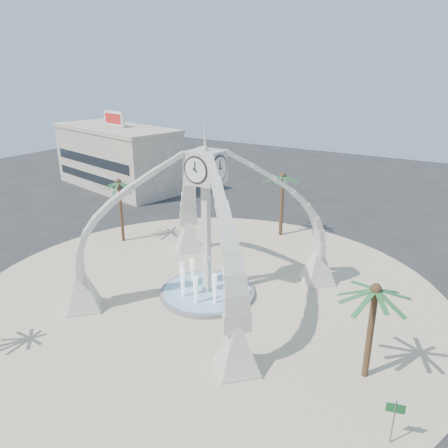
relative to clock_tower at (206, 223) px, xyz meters
The scene contains 9 objects.
ground 6.49m from the clock_tower, 90.00° to the left, with size 140.00×140.00×0.00m, color #282828.
plaza 6.46m from the clock_tower, 90.00° to the left, with size 40.00×40.00×0.06m, color beige.
clock_tower is the anchor object (origin of this frame).
fountain 6.20m from the clock_tower, 90.00° to the left, with size 8.00×8.00×3.62m.
building_nw 38.87m from the clock_tower, 145.49° to the left, with size 23.75×13.73×11.90m.
palm_east 14.56m from the clock_tower, 13.17° to the right, with size 5.59×5.59×6.91m.
palm_west 15.64m from the clock_tower, 160.67° to the left, with size 4.96×4.96×7.50m.
palm_north 16.09m from the clock_tower, 92.51° to the left, with size 5.29×5.29×7.83m.
street_sign 19.02m from the clock_tower, 25.26° to the right, with size 0.97×0.29×2.71m.
Camera 1 is at (18.63, -27.07, 18.26)m, focal length 35.00 mm.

